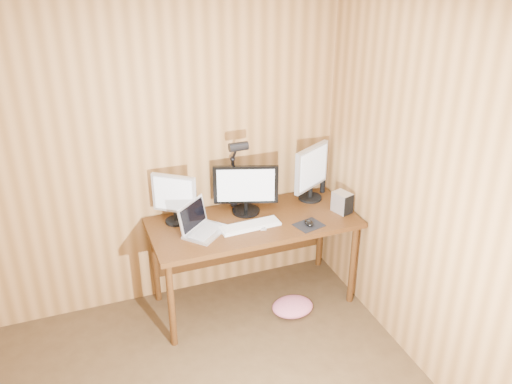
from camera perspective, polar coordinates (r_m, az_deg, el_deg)
room_shell at (r=2.39m, az=-7.72°, el=-14.06°), size 4.00×4.00×4.00m
desk at (r=4.31m, az=-0.58°, el=-4.03°), size 1.60×0.70×0.75m
monitor_center at (r=4.22m, az=-1.08°, el=0.34°), size 0.49×0.22×0.40m
monitor_left at (r=4.12m, az=-8.59°, el=-0.60°), size 0.30×0.23×0.39m
monitor_right at (r=4.44m, az=5.85°, el=2.19°), size 0.38×0.24×0.46m
laptop at (r=4.04m, az=-5.91°, el=-3.47°), size 0.40×0.39×0.23m
keyboard at (r=4.10m, az=-0.63°, el=-3.56°), size 0.47×0.16×0.02m
mousepad at (r=4.14m, az=5.59°, el=-3.49°), size 0.24×0.21×0.00m
mouse at (r=4.13m, az=5.60°, el=-3.24°), size 0.09×0.12×0.04m
hard_drive at (r=4.34m, az=9.06°, el=-1.10°), size 0.14×0.17×0.17m
phone at (r=4.09m, az=0.68°, el=-3.71°), size 0.06×0.09×0.01m
speaker at (r=4.66m, az=7.02°, el=0.61°), size 0.04×0.04×0.11m
desk_lamp at (r=4.19m, az=-2.12°, el=2.94°), size 0.15×0.21×0.64m
fabric_pile at (r=4.45m, az=3.87°, el=-11.95°), size 0.40×0.36×0.11m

